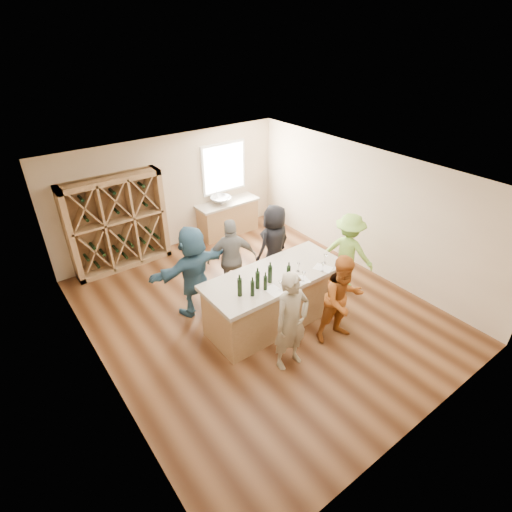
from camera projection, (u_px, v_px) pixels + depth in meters
floor at (258, 312)px, 8.10m from camera, size 6.00×7.00×0.10m
ceiling at (258, 175)px, 6.61m from camera, size 6.00×7.00×0.10m
wall_back at (171, 193)px, 9.79m from camera, size 6.00×0.10×2.80m
wall_front at (432, 366)px, 4.92m from camera, size 6.00×0.10×2.80m
wall_left at (91, 314)px, 5.79m from camera, size 0.10×7.00×2.80m
wall_right at (367, 210)px, 8.92m from camera, size 0.10×7.00×2.80m
window_frame at (224, 168)px, 10.33m from camera, size 1.30×0.06×1.30m
window_pane at (224, 168)px, 10.31m from camera, size 1.18×0.01×1.18m
wine_rack at (118, 224)px, 8.98m from camera, size 2.20×0.45×2.20m
back_counter_base at (228, 219)px, 10.77m from camera, size 1.60×0.58×0.86m
back_counter_top at (227, 203)px, 10.53m from camera, size 1.70×0.62×0.06m
sink at (221, 200)px, 10.37m from camera, size 0.54×0.54×0.19m
faucet at (217, 196)px, 10.46m from camera, size 0.02×0.02×0.30m
tasting_counter_base at (275, 300)px, 7.55m from camera, size 2.60×1.00×1.00m
tasting_counter_top at (275, 276)px, 7.28m from camera, size 2.72×1.12×0.08m
wine_bottle_a at (240, 287)px, 6.62m from camera, size 0.09×0.09×0.33m
wine_bottle_b at (252, 288)px, 6.62m from camera, size 0.09×0.09×0.29m
wine_bottle_c at (258, 280)px, 6.80m from camera, size 0.09×0.09×0.32m
wine_bottle_d at (265, 283)px, 6.78m from camera, size 0.09×0.09×0.27m
wine_bottle_e at (270, 274)px, 6.95m from camera, size 0.09×0.09×0.33m
wine_glass_a at (280, 286)px, 6.77m from camera, size 0.07×0.07×0.19m
wine_glass_b at (304, 277)px, 7.01m from camera, size 0.08×0.08×0.19m
wine_glass_c at (323, 267)px, 7.30m from camera, size 0.08×0.08×0.17m
wine_glass_d at (298, 267)px, 7.30m from camera, size 0.06×0.06×0.16m
wine_glass_e at (325, 259)px, 7.55m from camera, size 0.08×0.08×0.18m
tasting_menu_a at (274, 291)px, 6.81m from camera, size 0.25×0.34×0.00m
tasting_menu_b at (303, 279)px, 7.11m from camera, size 0.26×0.31×0.00m
tasting_menu_c at (323, 268)px, 7.43m from camera, size 0.35×0.39×0.00m
person_near_left at (291, 322)px, 6.40m from camera, size 0.67×0.50×1.80m
person_near_right at (342, 299)px, 6.98m from camera, size 0.91×0.63×1.70m
person_server at (348, 252)px, 8.37m from camera, size 0.93×1.23×1.72m
person_far_mid at (232, 259)px, 8.13m from camera, size 1.14×0.90×1.74m
person_far_right at (274, 244)px, 8.64m from camera, size 0.93×0.66×1.77m
person_far_left at (194, 271)px, 7.64m from camera, size 1.77×0.79×1.85m
wine_bottle_f at (288, 274)px, 7.00m from camera, size 0.07×0.07×0.30m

